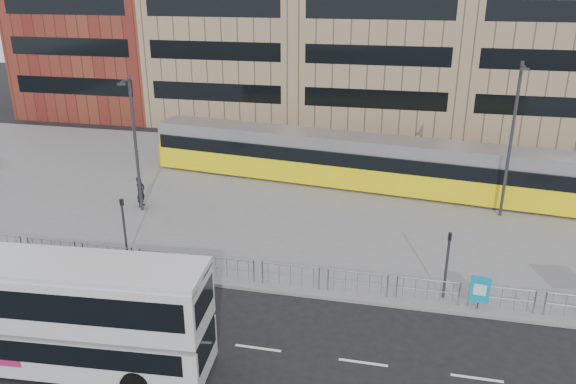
% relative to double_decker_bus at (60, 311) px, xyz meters
% --- Properties ---
extents(ground, '(120.00, 120.00, 0.00)m').
position_rel_double_decker_bus_xyz_m(ground, '(4.50, 6.42, -2.28)').
color(ground, black).
rests_on(ground, ground).
extents(plaza, '(64.00, 24.00, 0.15)m').
position_rel_double_decker_bus_xyz_m(plaza, '(4.50, 18.42, -2.21)').
color(plaza, slate).
rests_on(plaza, ground).
extents(kerb, '(64.00, 0.25, 0.17)m').
position_rel_double_decker_bus_xyz_m(kerb, '(4.50, 6.47, -2.21)').
color(kerb, gray).
rests_on(kerb, ground).
extents(pedestrian_barrier, '(32.07, 0.07, 1.10)m').
position_rel_double_decker_bus_xyz_m(pedestrian_barrier, '(6.50, 6.92, -1.30)').
color(pedestrian_barrier, '#97999F').
rests_on(pedestrian_barrier, plaza).
extents(road_markings, '(62.00, 0.12, 0.01)m').
position_rel_double_decker_bus_xyz_m(road_markings, '(5.50, 2.42, -2.28)').
color(road_markings, white).
rests_on(road_markings, ground).
extents(double_decker_bus, '(10.71, 3.28, 4.22)m').
position_rel_double_decker_bus_xyz_m(double_decker_bus, '(0.00, 0.00, 0.00)').
color(double_decker_bus, silver).
rests_on(double_decker_bus, ground).
extents(tram, '(28.82, 6.48, 3.38)m').
position_rel_double_decker_bus_xyz_m(tram, '(8.41, 20.62, -0.44)').
color(tram, yellow).
rests_on(tram, plaza).
extents(ad_panel, '(0.82, 0.14, 1.53)m').
position_rel_double_decker_bus_xyz_m(ad_panel, '(14.89, 6.82, -1.24)').
color(ad_panel, '#2D2D30').
rests_on(ad_panel, plaza).
extents(pedestrian, '(0.55, 0.75, 1.87)m').
position_rel_double_decker_bus_xyz_m(pedestrian, '(-4.03, 14.21, -1.20)').
color(pedestrian, black).
rests_on(pedestrian, plaza).
extents(traffic_light_west, '(0.19, 0.22, 3.10)m').
position_rel_double_decker_bus_xyz_m(traffic_light_west, '(-1.76, 7.97, -0.16)').
color(traffic_light_west, '#2D2D30').
rests_on(traffic_light_west, plaza).
extents(traffic_light_east, '(0.17, 0.21, 3.10)m').
position_rel_double_decker_bus_xyz_m(traffic_light_east, '(13.50, 7.43, -0.16)').
color(traffic_light_east, '#2D2D30').
rests_on(traffic_light_east, plaza).
extents(lamp_post_west, '(0.45, 1.04, 7.98)m').
position_rel_double_decker_bus_xyz_m(lamp_post_west, '(-3.77, 13.62, 2.23)').
color(lamp_post_west, '#2D2D30').
rests_on(lamp_post_west, plaza).
extents(lamp_post_east, '(0.45, 1.04, 8.90)m').
position_rel_double_decker_bus_xyz_m(lamp_post_east, '(17.10, 17.36, 2.69)').
color(lamp_post_east, '#2D2D30').
rests_on(lamp_post_east, plaza).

